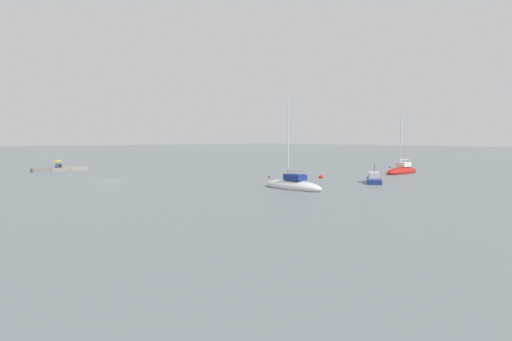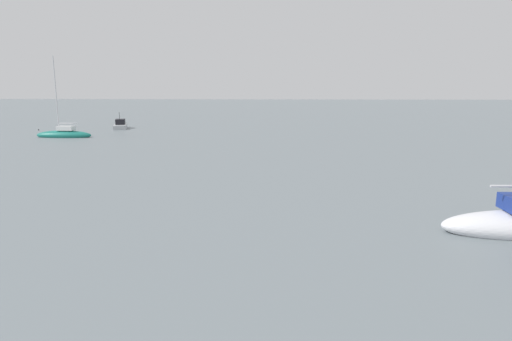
% 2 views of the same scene
% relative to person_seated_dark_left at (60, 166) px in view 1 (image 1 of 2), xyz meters
% --- Properties ---
extents(ground_plane, '(500.00, 500.00, 0.00)m').
position_rel_person_seated_dark_left_xyz_m(ground_plane, '(-0.00, 20.85, -0.87)').
color(ground_plane, slate).
extents(seawall_pier, '(8.58, 1.49, 0.61)m').
position_rel_person_seated_dark_left_xyz_m(seawall_pier, '(-0.00, -0.18, -0.56)').
color(seawall_pier, gray).
rests_on(seawall_pier, ground_plane).
extents(person_seated_dark_left, '(0.41, 0.62, 0.73)m').
position_rel_person_seated_dark_left_xyz_m(person_seated_dark_left, '(0.00, 0.00, 0.00)').
color(person_seated_dark_left, '#1E2333').
rests_on(person_seated_dark_left, seawall_pier).
extents(person_seated_blue_right, '(0.41, 0.62, 0.73)m').
position_rel_person_seated_dark_left_xyz_m(person_seated_blue_right, '(0.56, 0.05, 0.00)').
color(person_seated_blue_right, '#1E2333').
rests_on(person_seated_blue_right, seawall_pier).
extents(umbrella_open_yellow, '(1.47, 1.47, 1.31)m').
position_rel_person_seated_dark_left_xyz_m(umbrella_open_yellow, '(0.28, -0.16, 0.87)').
color(umbrella_open_yellow, black).
rests_on(umbrella_open_yellow, seawall_pier).
extents(sailboat_white_mid, '(2.51, 8.05, 10.07)m').
position_rel_person_seated_dark_left_xyz_m(sailboat_white_mid, '(-11.40, 42.25, -0.48)').
color(sailboat_white_mid, silver).
rests_on(sailboat_white_mid, ground_plane).
extents(sailboat_red_far, '(8.52, 3.23, 10.22)m').
position_rel_person_seated_dark_left_xyz_m(sailboat_red_far, '(-38.85, 37.95, -0.46)').
color(sailboat_red_far, red).
rests_on(sailboat_red_far, ground_plane).
extents(motorboat_navy_mid, '(5.09, 4.46, 2.93)m').
position_rel_person_seated_dark_left_xyz_m(motorboat_navy_mid, '(-23.89, 43.57, -0.56)').
color(motorboat_navy_mid, navy).
rests_on(motorboat_navy_mid, ground_plane).
extents(mooring_buoy_near, '(0.59, 0.59, 0.59)m').
position_rel_person_seated_dark_left_xyz_m(mooring_buoy_near, '(-23.31, 35.51, -0.76)').
color(mooring_buoy_near, red).
rests_on(mooring_buoy_near, ground_plane).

